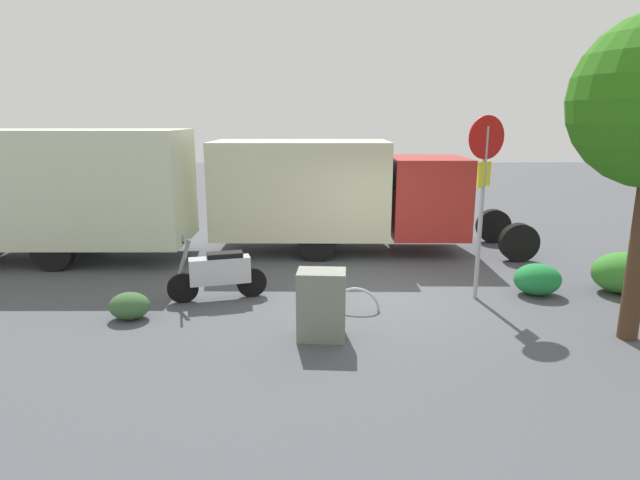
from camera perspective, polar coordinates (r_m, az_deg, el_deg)
name	(u,v)px	position (r m, az deg, el deg)	size (l,w,h in m)	color
ground_plane	(385,295)	(10.02, 7.16, -6.00)	(60.00, 60.00, 0.00)	#474A4F
box_truck_near	(341,190)	(12.91, 2.33, 5.50)	(7.74, 2.36, 2.74)	black
box_truck_far	(45,190)	(13.67, -27.93, 4.87)	(8.44, 2.26, 3.03)	black
motorcycle	(219,272)	(9.74, -10.98, -3.49)	(1.78, 0.72, 1.20)	black
stop_sign	(484,179)	(9.73, 17.48, 6.37)	(0.71, 0.33, 3.33)	#9E9EA3
utility_cabinet	(321,305)	(7.91, 0.16, -7.11)	(0.72, 0.49, 1.07)	slate
bike_rack_hoop	(356,310)	(9.20, 3.92, -7.71)	(0.85, 0.85, 0.05)	#B7B7BC
shrub_near_sign	(623,273)	(11.55, 30.24, -3.12)	(1.15, 0.94, 0.78)	#38812B
shrub_mid_verge	(130,306)	(9.31, -20.14, -6.79)	(0.67, 0.55, 0.45)	#365E33
shrub_by_tree	(537,279)	(10.72, 22.71, -3.99)	(0.88, 0.72, 0.60)	#1F803A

